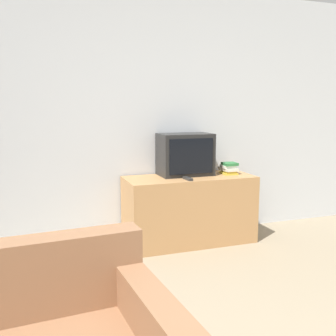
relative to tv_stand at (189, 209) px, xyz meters
name	(u,v)px	position (x,y,z in m)	size (l,w,h in m)	color
wall_back	(105,117)	(-0.80, 0.32, 0.95)	(9.00, 0.06, 2.60)	silver
tv_stand	(189,209)	(0.00, 0.00, 0.00)	(1.32, 0.54, 0.69)	tan
television	(185,154)	(-0.01, 0.10, 0.56)	(0.54, 0.34, 0.43)	black
book_stack	(229,168)	(0.45, 0.01, 0.40)	(0.17, 0.22, 0.12)	gold
remote_on_stand	(188,179)	(-0.09, -0.16, 0.36)	(0.05, 0.15, 0.02)	#2D2D2D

